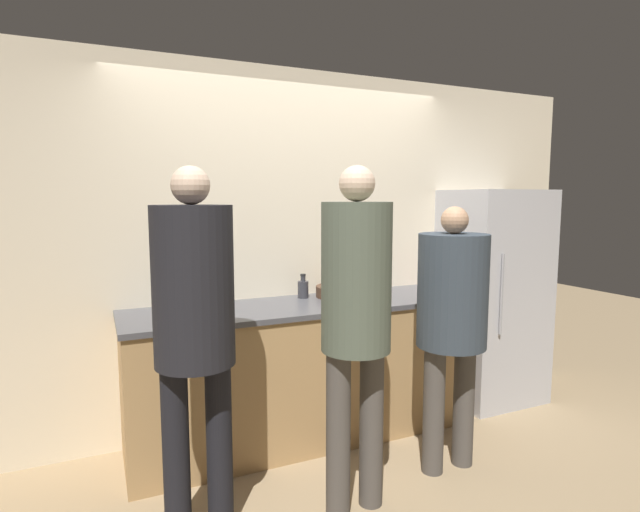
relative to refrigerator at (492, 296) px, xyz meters
The scene contains 12 objects.
ground_plane 1.92m from the refrigerator, 167.33° to the right, with size 14.00×14.00×0.00m, color #9E8460.
wall_back 1.75m from the refrigerator, 168.64° to the left, with size 5.20×0.06×2.60m.
counter 1.71m from the refrigerator, behind, with size 2.45×0.69×0.96m.
refrigerator is the anchor object (origin of this frame).
person_left 2.68m from the refrigerator, 163.96° to the right, with size 0.38×0.38×1.83m.
person_center 1.98m from the refrigerator, 153.45° to the right, with size 0.36×0.36×1.84m.
person_right 1.29m from the refrigerator, 143.85° to the right, with size 0.42×0.42×1.63m.
fruit_bowl 1.39m from the refrigerator, behind, with size 0.31×0.31×0.12m.
utensil_crock 2.39m from the refrigerator, behind, with size 0.10×0.10×0.30m.
bottle_red 0.61m from the refrigerator, 169.62° to the left, with size 0.05×0.05×0.24m.
bottle_dark 1.64m from the refrigerator, behind, with size 0.08×0.08×0.18m.
cup_blue 2.45m from the refrigerator, behind, with size 0.08×0.08×0.08m.
Camera 1 is at (-1.31, -2.74, 1.67)m, focal length 28.00 mm.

